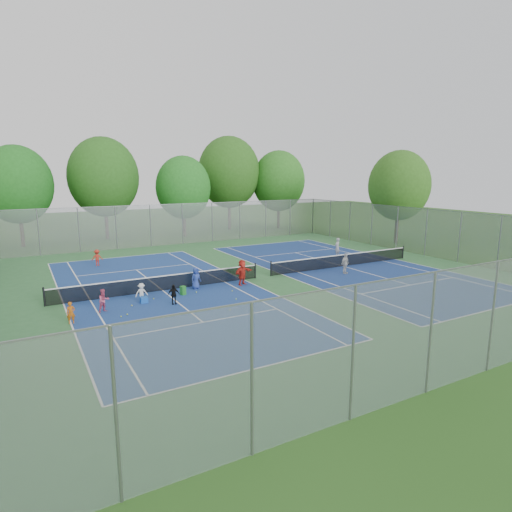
{
  "coord_description": "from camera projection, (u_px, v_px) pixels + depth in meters",
  "views": [
    {
      "loc": [
        -14.18,
        -24.43,
        6.96
      ],
      "look_at": [
        0.0,
        1.0,
        1.3
      ],
      "focal_mm": 30.0,
      "sensor_mm": 36.0,
      "label": 1
    }
  ],
  "objects": [
    {
      "name": "tennis_ball_9",
      "position": [
        132.0,
        306.0,
        22.68
      ],
      "size": [
        0.07,
        0.07,
        0.07
      ],
      "primitive_type": "sphere",
      "color": "yellow",
      "rests_on": "ground"
    },
    {
      "name": "tennis_ball_5",
      "position": [
        196.0,
        292.0,
        25.22
      ],
      "size": [
        0.07,
        0.07,
        0.07
      ],
      "primitive_type": "sphere",
      "color": "#BADC33",
      "rests_on": "ground"
    },
    {
      "name": "tree_side_e",
      "position": [
        399.0,
        186.0,
        42.18
      ],
      "size": [
        6.0,
        6.0,
        9.2
      ],
      "color": "#443326",
      "rests_on": "ground"
    },
    {
      "name": "ball_hopper",
      "position": [
        183.0,
        291.0,
        24.77
      ],
      "size": [
        0.33,
        0.33,
        0.53
      ],
      "primitive_type": "cube",
      "rotation": [
        0.0,
        0.0,
        0.29
      ],
      "color": "#278F2B",
      "rests_on": "ground"
    },
    {
      "name": "tennis_ball_3",
      "position": [
        127.0,
        315.0,
        21.25
      ],
      "size": [
        0.07,
        0.07,
        0.07
      ],
      "primitive_type": "sphere",
      "color": "#D3EC36",
      "rests_on": "ground"
    },
    {
      "name": "ground",
      "position": [
        263.0,
        277.0,
        29.05
      ],
      "size": [
        120.0,
        120.0,
        0.0
      ],
      "primitive_type": "plane",
      "color": "#255119",
      "rests_on": "ground"
    },
    {
      "name": "ball_crate",
      "position": [
        144.0,
        300.0,
        23.28
      ],
      "size": [
        0.41,
        0.41,
        0.33
      ],
      "primitive_type": "cube",
      "rotation": [
        0.0,
        0.0,
        -0.06
      ],
      "color": "blue",
      "rests_on": "ground"
    },
    {
      "name": "tennis_ball_0",
      "position": [
        245.0,
        304.0,
        22.93
      ],
      "size": [
        0.07,
        0.07,
        0.07
      ],
      "primitive_type": "sphere",
      "color": "yellow",
      "rests_on": "ground"
    },
    {
      "name": "court_pad",
      "position": [
        263.0,
        277.0,
        29.05
      ],
      "size": [
        32.0,
        32.0,
        0.01
      ],
      "primitive_type": "cube",
      "color": "#326937",
      "rests_on": "ground"
    },
    {
      "name": "fence_south",
      "position": [
        492.0,
        317.0,
        14.95
      ],
      "size": [
        32.0,
        0.1,
        4.0
      ],
      "primitive_type": "cube",
      "color": "gray",
      "rests_on": "ground"
    },
    {
      "name": "tree_nw",
      "position": [
        17.0,
        185.0,
        40.09
      ],
      "size": [
        6.4,
        6.4,
        9.58
      ],
      "color": "#443326",
      "rests_on": "ground"
    },
    {
      "name": "net_right",
      "position": [
        343.0,
        261.0,
        32.31
      ],
      "size": [
        12.87,
        0.1,
        0.91
      ],
      "primitive_type": "cube",
      "color": "black",
      "rests_on": "ground"
    },
    {
      "name": "tennis_ball_7",
      "position": [
        236.0,
        299.0,
        23.82
      ],
      "size": [
        0.07,
        0.07,
        0.07
      ],
      "primitive_type": "sphere",
      "color": "#B0D832",
      "rests_on": "ground"
    },
    {
      "name": "net_left",
      "position": [
        162.0,
        283.0,
        25.62
      ],
      "size": [
        12.87,
        0.1,
        0.91
      ],
      "primitive_type": "cube",
      "color": "black",
      "rests_on": "ground"
    },
    {
      "name": "tennis_ball_6",
      "position": [
        230.0,
        310.0,
        21.97
      ],
      "size": [
        0.07,
        0.07,
        0.07
      ],
      "primitive_type": "sphere",
      "color": "#ABCC2F",
      "rests_on": "ground"
    },
    {
      "name": "tree_nl",
      "position": [
        104.0,
        177.0,
        44.65
      ],
      "size": [
        7.2,
        7.2,
        10.69
      ],
      "color": "#443326",
      "rests_on": "ground"
    },
    {
      "name": "tennis_ball_8",
      "position": [
        121.0,
        317.0,
        20.93
      ],
      "size": [
        0.07,
        0.07,
        0.07
      ],
      "primitive_type": "sphere",
      "color": "#C4DD33",
      "rests_on": "ground"
    },
    {
      "name": "tennis_ball_1",
      "position": [
        250.0,
        307.0,
        22.54
      ],
      "size": [
        0.07,
        0.07,
        0.07
      ],
      "primitive_type": "sphere",
      "color": "gold",
      "rests_on": "ground"
    },
    {
      "name": "student_e",
      "position": [
        196.0,
        278.0,
        25.98
      ],
      "size": [
        0.75,
        0.6,
        1.33
      ],
      "primitive_type": "imported",
      "rotation": [
        0.0,
        0.0,
        0.3
      ],
      "color": "#294096",
      "rests_on": "ground"
    },
    {
      "name": "court_right",
      "position": [
        343.0,
        266.0,
        32.39
      ],
      "size": [
        10.97,
        23.77,
        0.01
      ],
      "primitive_type": "cube",
      "color": "navy",
      "rests_on": "court_pad"
    },
    {
      "name": "student_d",
      "position": [
        174.0,
        295.0,
        22.93
      ],
      "size": [
        0.65,
        0.29,
        1.11
      ],
      "primitive_type": "imported",
      "rotation": [
        0.0,
        0.0,
        -0.03
      ],
      "color": "black",
      "rests_on": "ground"
    },
    {
      "name": "instructor",
      "position": [
        337.0,
        247.0,
        36.05
      ],
      "size": [
        0.68,
        0.55,
        1.61
      ],
      "primitive_type": "imported",
      "rotation": [
        0.0,
        0.0,
        3.47
      ],
      "color": "#979799",
      "rests_on": "ground"
    },
    {
      "name": "student_c",
      "position": [
        142.0,
        293.0,
        23.33
      ],
      "size": [
        0.69,
        0.4,
        1.07
      ],
      "primitive_type": "imported",
      "rotation": [
        0.0,
        0.0,
        -0.0
      ],
      "color": "silver",
      "rests_on": "ground"
    },
    {
      "name": "tree_ne",
      "position": [
        279.0,
        181.0,
        53.94
      ],
      "size": [
        6.6,
        6.6,
        9.77
      ],
      "color": "#443326",
      "rests_on": "ground"
    },
    {
      "name": "fence_east",
      "position": [
        426.0,
        232.0,
        36.32
      ],
      "size": [
        0.1,
        32.0,
        4.0
      ],
      "primitive_type": "cube",
      "rotation": [
        0.0,
        0.0,
        1.57
      ],
      "color": "gray",
      "rests_on": "ground"
    },
    {
      "name": "student_f",
      "position": [
        242.0,
        272.0,
        26.86
      ],
      "size": [
        1.58,
        1.05,
        1.63
      ],
      "primitive_type": "imported",
      "rotation": [
        0.0,
        0.0,
        0.42
      ],
      "color": "red",
      "rests_on": "ground"
    },
    {
      "name": "tennis_ball_2",
      "position": [
        232.0,
        291.0,
        25.47
      ],
      "size": [
        0.07,
        0.07,
        0.07
      ],
      "primitive_type": "sphere",
      "color": "#B1C32D",
      "rests_on": "ground"
    },
    {
      "name": "tennis_ball_4",
      "position": [
        154.0,
        299.0,
        23.9
      ],
      "size": [
        0.07,
        0.07,
        0.07
      ],
      "primitive_type": "sphere",
      "color": "#B5D531",
      "rests_on": "ground"
    },
    {
      "name": "tree_nc",
      "position": [
        183.0,
        188.0,
        46.98
      ],
      "size": [
        6.0,
        6.0,
        8.85
      ],
      "color": "#443326",
      "rests_on": "ground"
    },
    {
      "name": "tree_nr",
      "position": [
        229.0,
        172.0,
        52.58
      ],
      "size": [
        7.6,
        7.6,
        11.42
      ],
      "color": "#443326",
      "rests_on": "ground"
    },
    {
      "name": "student_b",
      "position": [
        104.0,
        301.0,
        21.66
      ],
      "size": [
        0.7,
        0.63,
        1.2
      ],
      "primitive_type": "imported",
      "rotation": [
        0.0,
        0.0,
        0.34
      ],
      "color": "#CD4F72",
      "rests_on": "ground"
    },
    {
      "name": "fence_north",
      "position": [
        182.0,
        224.0,
        42.39
      ],
      "size": [
        32.0,
        0.1,
        4.0
      ],
      "primitive_type": "cube",
      "color": "gray",
      "rests_on": "ground"
    },
    {
      "name": "child_far_baseline",
      "position": [
        97.0,
        258.0,
        32.5
      ],
      "size": [
        0.87,
        0.58,
        1.26
      ],
      "primitive_type": "imported",
      "rotation": [
        0.0,
        0.0,
        2.99
      ],
      "color": "#AD2618",
      "rests_on": "ground"
    },
    {
      "name": "teen_court_b",
      "position": [
        345.0,
        264.0,
        29.93
      ],
      "size": [
        0.92,
        0.59,
        1.45
      ],
      "primitive_type": "imported",
      "rotation": [
        0.0,
        0.0,
        0.3
      ],
      "color": "beige",
      "rests_on": "ground"
    },
    {
      "name": "court_left",
      "position": [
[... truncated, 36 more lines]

